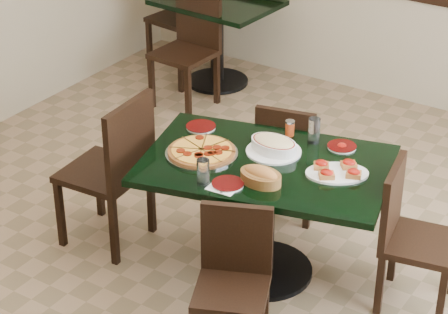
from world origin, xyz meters
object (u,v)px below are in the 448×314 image
Objects in this scene: main_table at (265,190)px; pepperoni_pizza at (202,151)px; back_chair_near at (190,42)px; bread_basket at (261,176)px; chair_right at (408,230)px; chair_left at (115,164)px; back_chair_left at (189,12)px; bruschetta_platter at (337,171)px; chair_near at (234,274)px; chair_far at (288,156)px; back_table at (217,26)px; lasagna_casserole at (274,145)px.

pepperoni_pizza reaches higher than main_table.
back_chair_near is 2.67m from bread_basket.
chair_left reaches higher than chair_right.
bruschetta_platter is at bearing 57.04° from back_chair_left.
back_chair_left reaches higher than chair_right.
chair_far is at bearing 83.42° from chair_near.
back_chair_left reaches higher than chair_far.
bread_basket is (1.00, 0.01, 0.23)m from chair_left.
pepperoni_pizza is at bearing -54.91° from back_table.
chair_right is at bearing -18.76° from bruschetta_platter.
chair_right is (0.98, -0.41, 0.02)m from chair_far.
back_chair_near is (0.03, -0.44, 0.00)m from back_table.
main_table is at bearing 159.16° from bruschetta_platter.
main_table is 3.06m from back_chair_left.
chair_left is 2.39× the size of pepperoni_pizza.
bread_basket is (1.84, -2.37, 0.27)m from back_table.
chair_far is 1.28m from chair_near.
bread_basket is at bearing -48.61° from back_table.
chair_right is at bearing 29.92° from chair_near.
chair_left reaches higher than pepperoni_pizza.
lasagna_casserole is 0.35m from bread_basket.
chair_right reaches higher than bruschetta_platter.
back_chair_near is at bearing 136.42° from bread_basket.
chair_right is at bearing -0.07° from main_table.
chair_near is 0.84× the size of back_chair_near.
back_chair_near is (-1.54, 1.11, 0.08)m from chair_far.
chair_left is (-0.72, -0.83, 0.11)m from chair_far.
bruschetta_platter reaches higher than back_table.
chair_left is 2.10m from back_chair_near.
bread_basket reaches higher than chair_near.
chair_left reaches higher than main_table.
chair_right is at bearing 15.65° from pepperoni_pizza.
chair_left is 0.99× the size of back_chair_left.
main_table is 1.81× the size of chair_right.
lasagna_casserole is (0.33, 0.24, 0.03)m from pepperoni_pizza.
bread_basket is at bearing 109.68° from chair_right.
pepperoni_pizza is at bearing 161.57° from bruschetta_platter.
back_chair_left reaches higher than chair_near.
main_table is 1.89× the size of chair_far.
chair_left reaches higher than back_chair_near.
bruschetta_platter reaches higher than pepperoni_pizza.
pepperoni_pizza is (-0.35, -0.12, 0.20)m from main_table.
back_chair_left is 3.28m from bread_basket.
pepperoni_pizza is at bearing 94.95° from chair_right.
chair_near is 1.02m from chair_right.
chair_right is 0.85× the size of back_chair_left.
lasagna_casserole is (-0.81, -0.08, 0.32)m from chair_right.
chair_left is at bearing -154.30° from lasagna_casserole.
back_chair_near reaches higher than main_table.
back_chair_left is at bearing 135.13° from bread_basket.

